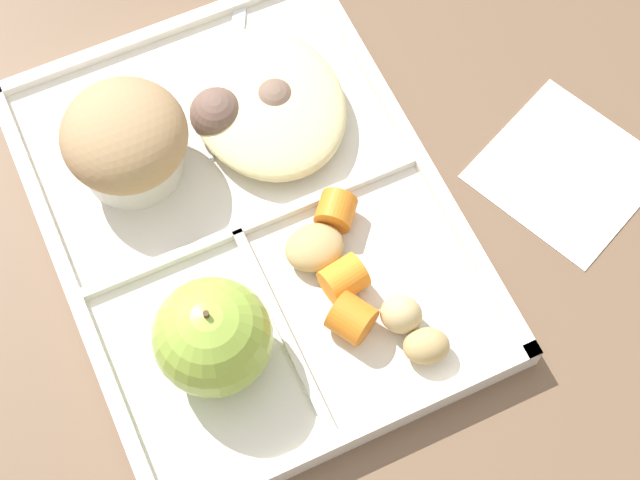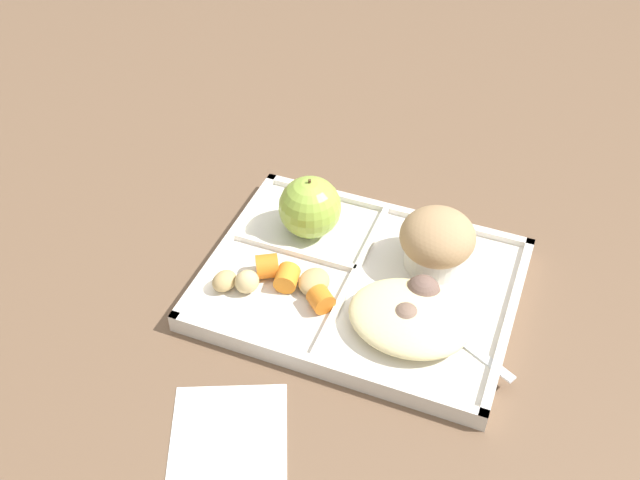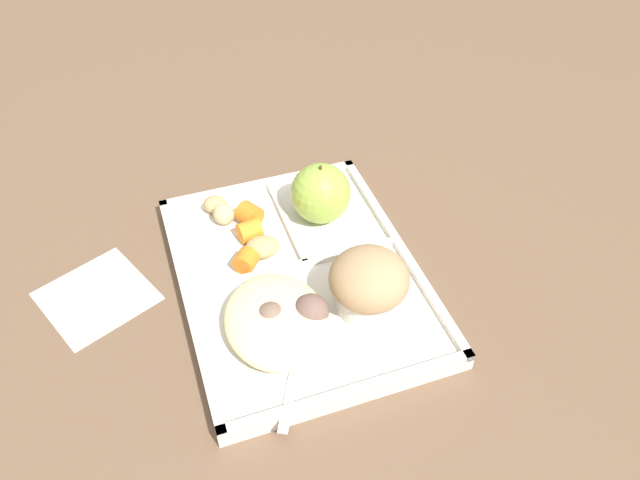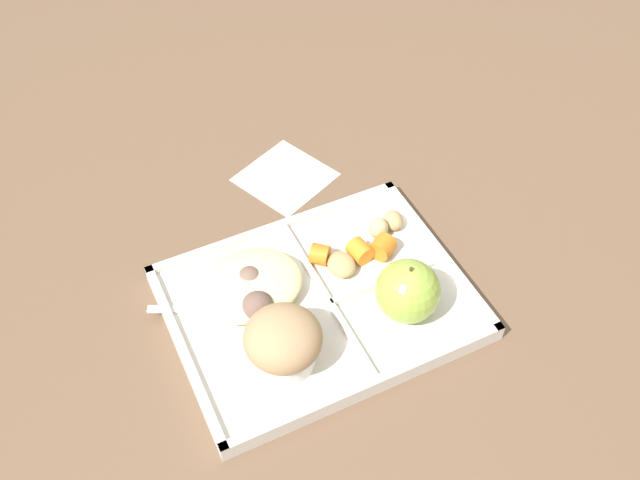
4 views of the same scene
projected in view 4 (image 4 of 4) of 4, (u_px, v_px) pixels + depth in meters
ground at (319, 308)px, 0.86m from camera, size 6.00×6.00×0.00m
lunch_tray at (319, 304)px, 0.86m from camera, size 0.34×0.26×0.02m
green_apple at (408, 291)px, 0.81m from camera, size 0.07×0.07×0.08m
bran_muffin at (283, 342)px, 0.77m from camera, size 0.08×0.08×0.07m
carrot_slice_small at (360, 251)px, 0.88m from camera, size 0.03×0.03×0.03m
carrot_slice_near_corner at (320, 254)px, 0.88m from camera, size 0.03×0.03×0.03m
carrot_slice_edge at (382, 247)px, 0.89m from camera, size 0.03×0.04×0.03m
potato_chunk_golden at (393, 220)px, 0.92m from camera, size 0.03×0.04×0.02m
potato_chunk_wedge at (341, 264)px, 0.87m from camera, size 0.03×0.04×0.02m
potato_chunk_small at (379, 228)px, 0.91m from camera, size 0.04×0.04×0.03m
egg_noodle_pile at (249, 285)px, 0.85m from camera, size 0.13×0.11×0.03m
meatball_back at (258, 307)px, 0.82m from camera, size 0.04×0.04×0.04m
meatball_front at (250, 280)px, 0.85m from camera, size 0.03×0.03×0.03m
plastic_fork at (223, 310)px, 0.84m from camera, size 0.15×0.09×0.00m
paper_napkin at (285, 177)px, 1.01m from camera, size 0.14×0.14×0.00m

